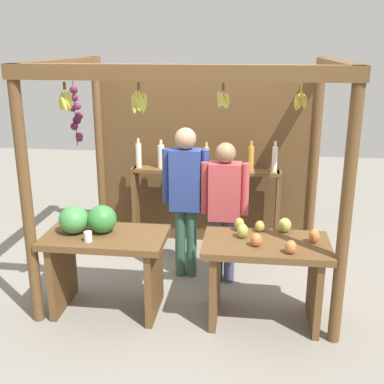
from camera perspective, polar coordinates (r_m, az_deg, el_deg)
ground_plane at (r=5.27m, az=0.28°, el=-9.98°), size 12.00×12.00×0.00m
market_stall at (r=5.21m, az=0.78°, el=5.49°), size 2.74×2.12×2.26m
fruit_counter_left at (r=4.48m, az=-10.73°, el=-6.43°), size 1.10×0.64×1.02m
fruit_counter_right at (r=4.32m, az=8.74°, el=-8.40°), size 1.10×0.65×0.90m
bottle_shelf_unit at (r=5.66m, az=1.55°, el=0.73°), size 1.75×0.22×1.36m
vendor_man at (r=4.93m, az=-0.76°, el=0.25°), size 0.48×0.22×1.61m
vendor_woman at (r=4.84m, az=3.89°, el=-1.18°), size 0.48×0.20×1.49m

